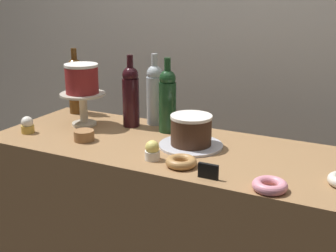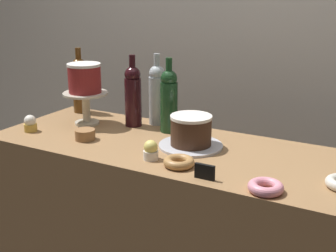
{
  "view_description": "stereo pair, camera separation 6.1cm",
  "coord_description": "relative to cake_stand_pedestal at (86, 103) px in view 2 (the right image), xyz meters",
  "views": [
    {
      "loc": [
        0.76,
        -1.51,
        1.5
      ],
      "look_at": [
        0.0,
        0.0,
        0.98
      ],
      "focal_mm": 47.51,
      "sensor_mm": 36.0,
      "label": 1
    },
    {
      "loc": [
        0.81,
        -1.48,
        1.5
      ],
      "look_at": [
        0.0,
        0.0,
        0.98
      ],
      "focal_mm": 47.51,
      "sensor_mm": 36.0,
      "label": 2
    }
  ],
  "objects": [
    {
      "name": "cake_stand_pedestal",
      "position": [
        0.0,
        0.0,
        0.0
      ],
      "size": [
        0.2,
        0.2,
        0.15
      ],
      "color": "beige",
      "rests_on": "display_counter"
    },
    {
      "name": "back_wall",
      "position": [
        0.47,
        0.79,
        0.3
      ],
      "size": [
        6.0,
        0.05,
        2.6
      ],
      "color": "silver",
      "rests_on": "ground_plane"
    },
    {
      "name": "cupcake_lemon",
      "position": [
        0.49,
        -0.24,
        -0.07
      ],
      "size": [
        0.06,
        0.06,
        0.07
      ],
      "color": "white",
      "rests_on": "display_counter"
    },
    {
      "name": "wine_bottle_clear",
      "position": [
        0.28,
        0.16,
        0.04
      ],
      "size": [
        0.08,
        0.08,
        0.33
      ],
      "color": "#B2BCC1",
      "rests_on": "display_counter"
    },
    {
      "name": "display_counter",
      "position": [
        0.47,
        -0.07,
        -0.55
      ],
      "size": [
        1.49,
        0.58,
        0.9
      ],
      "color": "#997047",
      "rests_on": "ground_plane"
    },
    {
      "name": "cupcake_vanilla",
      "position": [
        -0.15,
        -0.21,
        -0.07
      ],
      "size": [
        0.06,
        0.06,
        0.07
      ],
      "color": "gold",
      "rests_on": "display_counter"
    },
    {
      "name": "wine_bottle_green",
      "position": [
        0.39,
        0.09,
        0.04
      ],
      "size": [
        0.08,
        0.08,
        0.33
      ],
      "color": "#193D1E",
      "rests_on": "display_counter"
    },
    {
      "name": "donut_maple",
      "position": [
        0.61,
        -0.25,
        -0.09
      ],
      "size": [
        0.11,
        0.11,
        0.03
      ],
      "color": "#B27F47",
      "rests_on": "display_counter"
    },
    {
      "name": "wine_bottle_dark_red",
      "position": [
        0.2,
        0.09,
        0.04
      ],
      "size": [
        0.08,
        0.08,
        0.33
      ],
      "color": "black",
      "rests_on": "display_counter"
    },
    {
      "name": "chocolate_round_cake",
      "position": [
        0.56,
        -0.05,
        -0.03
      ],
      "size": [
        0.17,
        0.17,
        0.12
      ],
      "color": "#3D2619",
      "rests_on": "silver_serving_platter"
    },
    {
      "name": "wine_bottle_amber",
      "position": [
        -0.16,
        0.16,
        0.04
      ],
      "size": [
        0.08,
        0.08,
        0.33
      ],
      "color": "#5B3814",
      "rests_on": "display_counter"
    },
    {
      "name": "donut_pink",
      "position": [
        0.94,
        -0.3,
        -0.09
      ],
      "size": [
        0.11,
        0.11,
        0.03
      ],
      "color": "pink",
      "rests_on": "display_counter"
    },
    {
      "name": "white_layer_cake",
      "position": [
        0.0,
        0.0,
        0.12
      ],
      "size": [
        0.15,
        0.15,
        0.13
      ],
      "color": "maroon",
      "rests_on": "cake_stand_pedestal"
    },
    {
      "name": "price_sign_chalkboard",
      "position": [
        0.74,
        -0.31,
        -0.08
      ],
      "size": [
        0.07,
        0.01,
        0.05
      ],
      "color": "black",
      "rests_on": "display_counter"
    },
    {
      "name": "cookie_stack",
      "position": [
        0.13,
        -0.18,
        -0.08
      ],
      "size": [
        0.08,
        0.08,
        0.04
      ],
      "color": "olive",
      "rests_on": "display_counter"
    },
    {
      "name": "silver_serving_platter",
      "position": [
        0.56,
        -0.05,
        -0.1
      ],
      "size": [
        0.26,
        0.26,
        0.01
      ],
      "color": "silver",
      "rests_on": "display_counter"
    }
  ]
}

